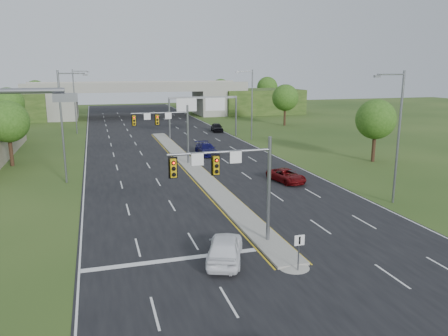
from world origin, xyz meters
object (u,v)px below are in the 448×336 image
object	(u,v)px
car_white	(225,248)
car_far_b	(206,149)
signal_mast_far	(169,125)
sign_gantry	(202,105)
keep_right_sign	(299,247)
car_far_c	(217,127)
overpass	(139,101)
car_far_a	(286,176)
signal_mast_near	(236,175)

from	to	relation	value
car_white	car_far_b	distance (m)	32.65
signal_mast_far	sign_gantry	bearing A→B (deg)	65.89
keep_right_sign	car_far_c	distance (m)	56.05
overpass	car_far_a	distance (m)	66.62
car_white	sign_gantry	bearing A→B (deg)	-81.24
keep_right_sign	car_far_a	distance (m)	19.97
signal_mast_far	car_far_a	xyz separation A→B (m)	(9.93, -11.04, -4.06)
car_far_a	car_far_c	size ratio (longest dim) A/B	1.06
car_far_a	keep_right_sign	bearing A→B (deg)	-124.85
sign_gantry	car_far_b	size ratio (longest dim) A/B	2.20
keep_right_sign	car_far_c	bearing A→B (deg)	79.00
signal_mast_near	car_far_a	bearing A→B (deg)	54.59
overpass	car_white	bearing A→B (deg)	-92.47
sign_gantry	car_far_a	distance (m)	31.38
keep_right_sign	sign_gantry	distance (m)	50.04
signal_mast_far	keep_right_sign	world-z (taller)	signal_mast_far
car_white	car_far_a	bearing A→B (deg)	-104.13
car_white	car_far_c	xyz separation A→B (m)	(14.23, 52.49, -0.08)
keep_right_sign	car_far_c	xyz separation A→B (m)	(10.70, 55.02, -0.74)
car_far_a	signal_mast_near	bearing A→B (deg)	-137.66
sign_gantry	car_far_c	size ratio (longest dim) A/B	2.62
keep_right_sign	car_far_b	bearing A→B (deg)	84.25
sign_gantry	car_white	world-z (taller)	sign_gantry
car_far_c	sign_gantry	bearing A→B (deg)	-119.39
car_white	signal_mast_near	bearing A→B (deg)	-102.36
signal_mast_far	car_white	world-z (taller)	signal_mast_far
signal_mast_far	car_far_c	size ratio (longest dim) A/B	1.58
keep_right_sign	car_far_b	distance (m)	34.60
signal_mast_far	car_far_c	xyz separation A→B (m)	(12.96, 25.57, -3.95)
keep_right_sign	signal_mast_far	bearing A→B (deg)	94.39
overpass	car_far_b	distance (m)	50.31
car_far_a	car_far_c	world-z (taller)	car_far_c
keep_right_sign	overpass	world-z (taller)	overpass
car_far_c	car_far_a	bearing A→B (deg)	-88.37
car_far_a	car_white	bearing A→B (deg)	-137.43
car_white	car_far_c	bearing A→B (deg)	-84.12
signal_mast_near	car_far_c	world-z (taller)	signal_mast_near
car_white	overpass	bearing A→B (deg)	-71.42
signal_mast_far	car_far_a	world-z (taller)	signal_mast_far
signal_mast_near	overpass	xyz separation A→B (m)	(2.26, 80.07, -1.17)
sign_gantry	car_white	distance (m)	48.22
car_far_b	keep_right_sign	bearing A→B (deg)	-97.32
car_far_c	keep_right_sign	bearing A→B (deg)	-94.63
signal_mast_far	overpass	xyz separation A→B (m)	(2.26, 55.07, -1.17)
car_far_a	car_far_c	bearing A→B (deg)	73.01
signal_mast_near	sign_gantry	xyz separation A→B (m)	(8.95, 44.99, 0.51)
car_far_b	car_far_c	world-z (taller)	car_far_b
car_far_c	car_white	bearing A→B (deg)	-98.80
overpass	sign_gantry	bearing A→B (deg)	-79.21
signal_mast_far	car_far_a	bearing A→B (deg)	-48.03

